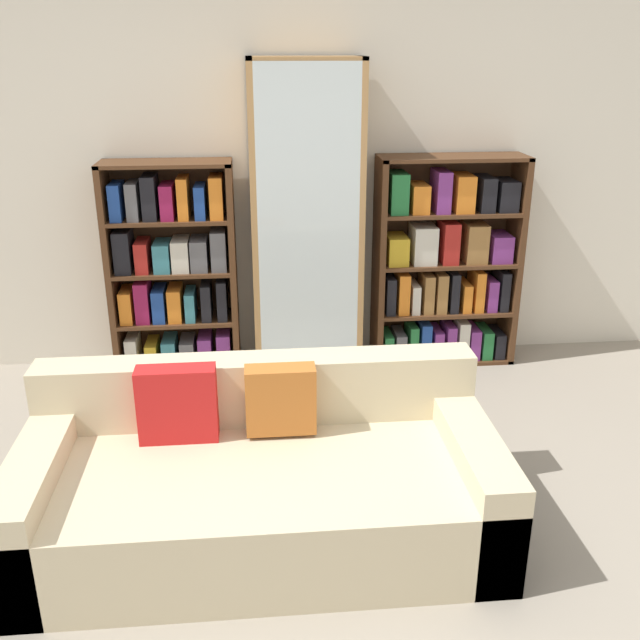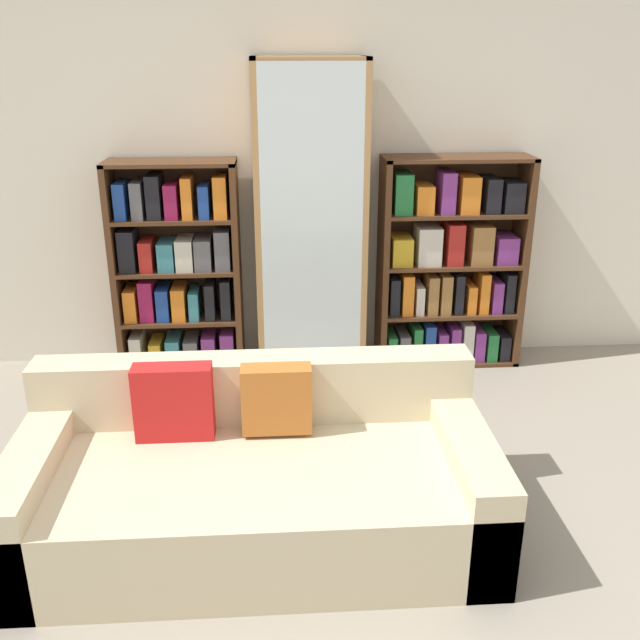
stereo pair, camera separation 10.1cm
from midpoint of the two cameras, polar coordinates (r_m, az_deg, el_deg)
ground_plane at (r=3.19m, az=-0.28°, el=-20.23°), size 16.00×16.00×0.00m
wall_back at (r=4.86m, az=-2.13°, el=12.17°), size 6.83×0.06×2.70m
couch at (r=3.32m, az=-4.37°, el=-12.76°), size 2.09×1.00×0.76m
bookshelf_left at (r=4.84m, az=-10.71°, el=3.82°), size 0.83×0.32×1.43m
display_cabinet at (r=4.71m, az=-0.16°, el=7.82°), size 0.72×0.36×2.05m
bookshelf_right at (r=4.97m, az=10.96°, el=4.16°), size 0.98×0.32×1.44m
wine_bottle at (r=4.53m, az=6.62°, el=-4.78°), size 0.08×0.08×0.34m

